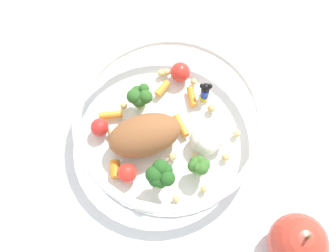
% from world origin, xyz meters
% --- Properties ---
extents(ground_plane, '(2.40, 2.40, 0.00)m').
position_xyz_m(ground_plane, '(0.00, 0.00, 0.00)').
color(ground_plane, white).
extents(food_container, '(0.25, 0.25, 0.06)m').
position_xyz_m(food_container, '(0.01, -0.01, 0.03)').
color(food_container, white).
rests_on(food_container, ground_plane).
extents(loose_apple, '(0.07, 0.07, 0.08)m').
position_xyz_m(loose_apple, '(0.20, -0.10, 0.04)').
color(loose_apple, '#BC3828').
rests_on(loose_apple, ground_plane).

